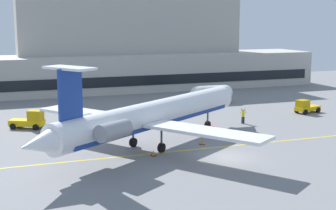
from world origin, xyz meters
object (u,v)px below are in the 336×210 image
at_px(regional_jet, 151,115).
at_px(pushback_tractor, 30,120).
at_px(baggage_tug, 306,107).
at_px(marshaller, 243,116).
at_px(fuel_tank, 211,93).

relative_size(regional_jet, pushback_tractor, 6.60).
xyz_separation_m(regional_jet, baggage_tug, (25.22, 10.17, -2.40)).
bearing_deg(baggage_tug, regional_jet, -158.04).
bearing_deg(baggage_tug, pushback_tractor, 175.36).
bearing_deg(regional_jet, marshaller, 26.80).
distance_m(baggage_tug, pushback_tractor, 35.83).
bearing_deg(marshaller, pushback_tractor, 166.21).
relative_size(baggage_tug, fuel_tank, 0.59).
relative_size(regional_jet, fuel_tank, 4.11).
relative_size(baggage_tug, pushback_tractor, 0.95).
relative_size(pushback_tractor, marshaller, 2.22).
bearing_deg(marshaller, baggage_tug, 15.46).
xyz_separation_m(regional_jet, fuel_tank, (16.69, 21.86, -1.76)).
bearing_deg(fuel_tank, baggage_tug, -53.88).
bearing_deg(fuel_tank, regional_jet, -127.35).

